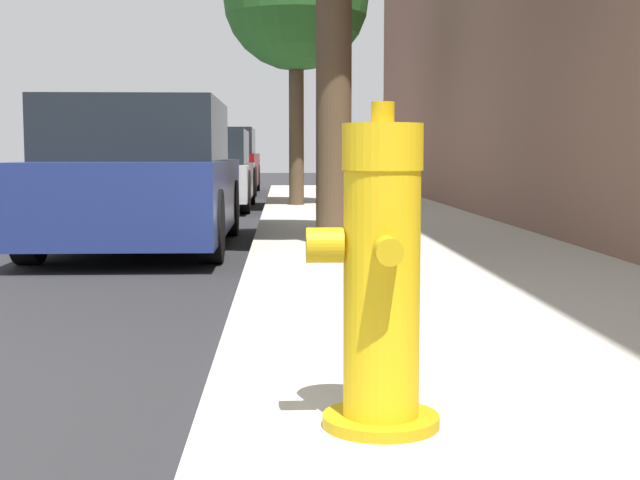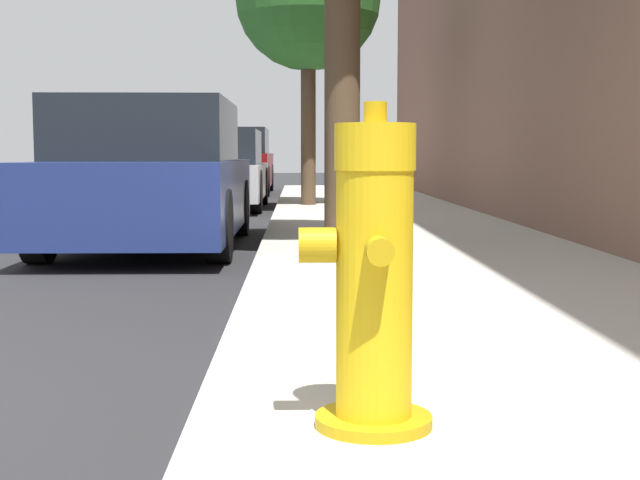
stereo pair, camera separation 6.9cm
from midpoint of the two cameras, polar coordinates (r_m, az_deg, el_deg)
The scene contains 5 objects.
sidewalk_slab at distance 3.16m, azimuth 19.91°, elevation -10.69°, with size 2.87×40.00×0.11m.
fire_hydrant at distance 2.62m, azimuth 4.17°, elevation -2.59°, with size 0.40×0.41×0.96m.
parked_car_near at distance 8.84m, azimuth -10.49°, elevation 3.90°, with size 1.72×4.09×1.43m.
parked_car_mid at distance 15.02m, azimuth -6.98°, elevation 4.42°, with size 1.85×4.02×1.31m.
parked_car_far at distance 20.70m, azimuth -5.63°, elevation 4.97°, with size 1.87×4.59×1.50m.
Camera 2 is at (2.17, -2.83, 0.92)m, focal length 50.00 mm.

